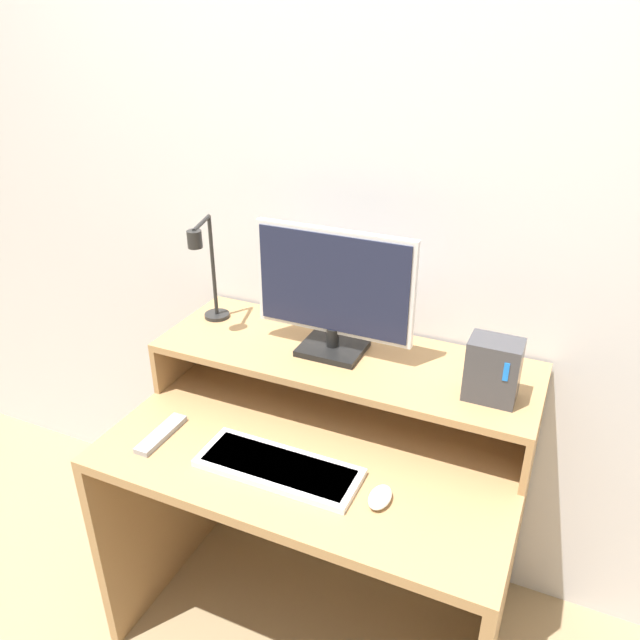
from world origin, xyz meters
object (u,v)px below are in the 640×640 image
at_px(desk_lamp, 207,270).
at_px(remote_control, 161,434).
at_px(keyboard, 279,467).
at_px(monitor, 333,291).
at_px(mouse, 380,497).
at_px(router_dock, 493,370).

xyz_separation_m(desk_lamp, remote_control, (0.05, -0.36, -0.35)).
bearing_deg(keyboard, remote_control, -178.63).
bearing_deg(monitor, mouse, -51.97).
xyz_separation_m(keyboard, remote_control, (-0.36, -0.01, -0.00)).
bearing_deg(router_dock, mouse, -121.82).
xyz_separation_m(keyboard, mouse, (0.28, -0.00, 0.00)).
bearing_deg(router_dock, monitor, 173.08).
height_order(mouse, remote_control, mouse).
bearing_deg(desk_lamp, router_dock, -3.25).
height_order(keyboard, remote_control, keyboard).
height_order(monitor, keyboard, monitor).
distance_m(mouse, remote_control, 0.64).
relative_size(keyboard, mouse, 4.82).
height_order(desk_lamp, keyboard, desk_lamp).
distance_m(monitor, keyboard, 0.50).
bearing_deg(keyboard, router_dock, 32.86).
bearing_deg(remote_control, desk_lamp, 98.04).
relative_size(keyboard, remote_control, 2.33).
distance_m(keyboard, mouse, 0.28).
relative_size(router_dock, mouse, 1.85).
bearing_deg(mouse, remote_control, -179.25).
distance_m(router_dock, mouse, 0.43).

